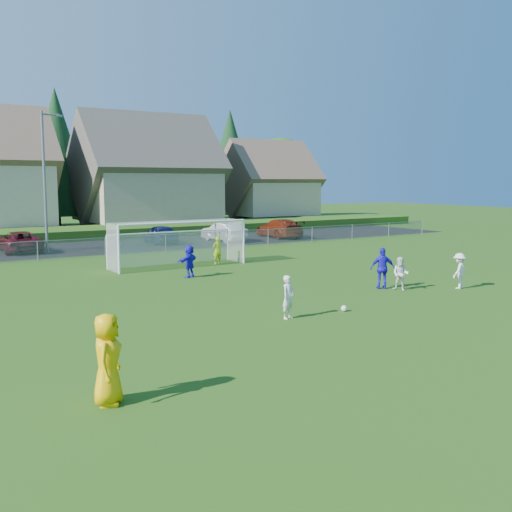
# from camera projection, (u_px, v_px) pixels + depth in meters

# --- Properties ---
(ground) EXTENTS (160.00, 160.00, 0.00)m
(ground) POSITION_uv_depth(u_px,v_px,m) (389.00, 325.00, 19.37)
(ground) COLOR #193D0C
(ground) RESTS_ON ground
(asphalt_lot) EXTENTS (60.00, 60.00, 0.00)m
(asphalt_lot) POSITION_uv_depth(u_px,v_px,m) (108.00, 246.00, 42.34)
(asphalt_lot) COLOR black
(asphalt_lot) RESTS_ON ground
(grass_embankment) EXTENTS (70.00, 6.00, 0.80)m
(grass_embankment) POSITION_uv_depth(u_px,v_px,m) (77.00, 233.00, 48.56)
(grass_embankment) COLOR #1E420F
(grass_embankment) RESTS_ON ground
(soccer_ball) EXTENTS (0.22, 0.22, 0.22)m
(soccer_ball) POSITION_uv_depth(u_px,v_px,m) (344.00, 308.00, 21.34)
(soccer_ball) COLOR white
(soccer_ball) RESTS_ON ground
(referee) EXTENTS (1.02, 1.13, 1.93)m
(referee) POSITION_uv_depth(u_px,v_px,m) (107.00, 359.00, 12.39)
(referee) COLOR #F3B404
(referee) RESTS_ON ground
(player_white_a) EXTENTS (0.63, 0.53, 1.48)m
(player_white_a) POSITION_uv_depth(u_px,v_px,m) (288.00, 297.00, 20.18)
(player_white_a) COLOR white
(player_white_a) RESTS_ON ground
(player_white_b) EXTENTS (0.79, 0.86, 1.42)m
(player_white_b) POSITION_uv_depth(u_px,v_px,m) (401.00, 274.00, 25.39)
(player_white_b) COLOR white
(player_white_b) RESTS_ON ground
(player_white_c) EXTENTS (1.12, 0.84, 1.55)m
(player_white_c) POSITION_uv_depth(u_px,v_px,m) (459.00, 271.00, 25.81)
(player_white_c) COLOR white
(player_white_c) RESTS_ON ground
(player_blue_a) EXTENTS (1.12, 0.91, 1.78)m
(player_blue_a) POSITION_uv_depth(u_px,v_px,m) (383.00, 268.00, 25.73)
(player_blue_a) COLOR #1C15C5
(player_blue_a) RESTS_ON ground
(player_blue_b) EXTENTS (1.49, 1.15, 1.57)m
(player_blue_b) POSITION_uv_depth(u_px,v_px,m) (189.00, 261.00, 28.81)
(player_blue_b) COLOR #1C15C5
(player_blue_b) RESTS_ON ground
(goalkeeper) EXTENTS (0.60, 0.42, 1.54)m
(goalkeeper) POSITION_uv_depth(u_px,v_px,m) (217.00, 250.00, 33.41)
(goalkeeper) COLOR #C5E51A
(goalkeeper) RESTS_ON ground
(car_c) EXTENTS (2.38, 4.96, 1.36)m
(car_c) POSITION_uv_depth(u_px,v_px,m) (19.00, 242.00, 39.03)
(car_c) COLOR #500916
(car_c) RESTS_ON ground
(car_e) EXTENTS (1.90, 4.19, 1.40)m
(car_e) POSITION_uv_depth(u_px,v_px,m) (160.00, 234.00, 44.29)
(car_e) COLOR #151E4B
(car_e) RESTS_ON ground
(car_f) EXTENTS (1.80, 4.47, 1.45)m
(car_f) POSITION_uv_depth(u_px,v_px,m) (224.00, 232.00, 45.95)
(car_f) COLOR #B1B1B1
(car_f) RESTS_ON ground
(car_g) EXTENTS (2.71, 5.43, 1.52)m
(car_g) POSITION_uv_depth(u_px,v_px,m) (279.00, 228.00, 49.03)
(car_g) COLOR maroon
(car_g) RESTS_ON ground
(soccer_goal) EXTENTS (7.42, 1.90, 2.50)m
(soccer_goal) POSITION_uv_depth(u_px,v_px,m) (176.00, 236.00, 32.57)
(soccer_goal) COLOR white
(soccer_goal) RESTS_ON ground
(chainlink_fence) EXTENTS (52.06, 0.06, 1.20)m
(chainlink_fence) POSITION_uv_depth(u_px,v_px,m) (136.00, 245.00, 37.67)
(chainlink_fence) COLOR gray
(chainlink_fence) RESTS_ON ground
(streetlight) EXTENTS (1.38, 0.18, 9.00)m
(streetlight) POSITION_uv_depth(u_px,v_px,m) (45.00, 177.00, 38.11)
(streetlight) COLOR slate
(streetlight) RESTS_ON ground
(houses_row) EXTENTS (53.90, 11.45, 13.27)m
(houses_row) POSITION_uv_depth(u_px,v_px,m) (72.00, 151.00, 54.98)
(houses_row) COLOR tan
(houses_row) RESTS_ON ground
(tree_row) EXTENTS (65.98, 12.36, 13.80)m
(tree_row) POSITION_uv_depth(u_px,v_px,m) (45.00, 158.00, 59.78)
(tree_row) COLOR #382616
(tree_row) RESTS_ON ground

